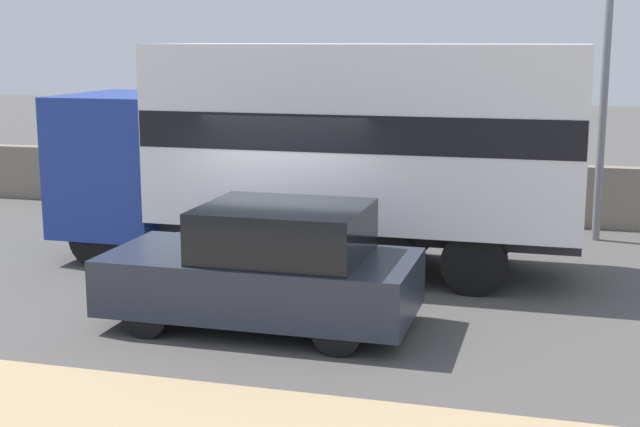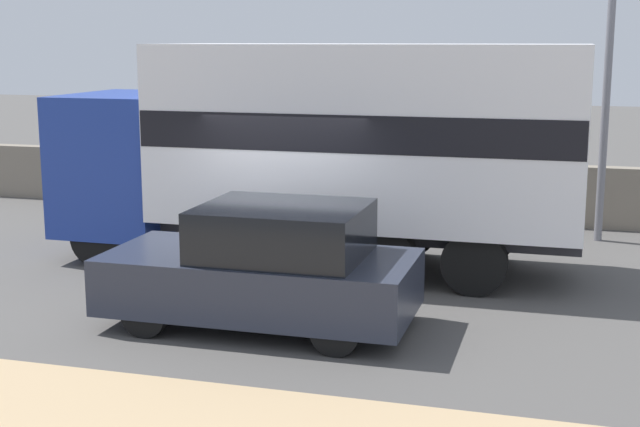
# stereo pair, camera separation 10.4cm
# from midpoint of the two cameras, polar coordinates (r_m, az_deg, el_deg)

# --- Properties ---
(ground_plane) EXTENTS (80.00, 80.00, 0.00)m
(ground_plane) POSITION_cam_midpoint_polar(r_m,az_deg,el_deg) (12.66, -3.08, -5.38)
(ground_plane) COLOR #514F4C
(stone_wall_backdrop) EXTENTS (60.00, 0.35, 1.19)m
(stone_wall_backdrop) POSITION_cam_midpoint_polar(r_m,az_deg,el_deg) (18.41, 3.23, 1.72)
(stone_wall_backdrop) COLOR gray
(stone_wall_backdrop) RESTS_ON ground_plane
(street_lamp) EXTENTS (0.56, 0.28, 7.13)m
(street_lamp) POSITION_cam_midpoint_polar(r_m,az_deg,el_deg) (16.58, 18.34, 12.38)
(street_lamp) COLOR slate
(street_lamp) RESTS_ON ground_plane
(box_truck) EXTENTS (8.31, 2.58, 3.52)m
(box_truck) POSITION_cam_midpoint_polar(r_m,az_deg,el_deg) (14.04, 0.84, 4.61)
(box_truck) COLOR navy
(box_truck) RESTS_ON ground_plane
(car_hatchback) EXTENTS (3.89, 1.84, 1.57)m
(car_hatchback) POSITION_cam_midpoint_polar(r_m,az_deg,el_deg) (11.23, -3.17, -3.49)
(car_hatchback) COLOR #282D3D
(car_hatchback) RESTS_ON ground_plane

